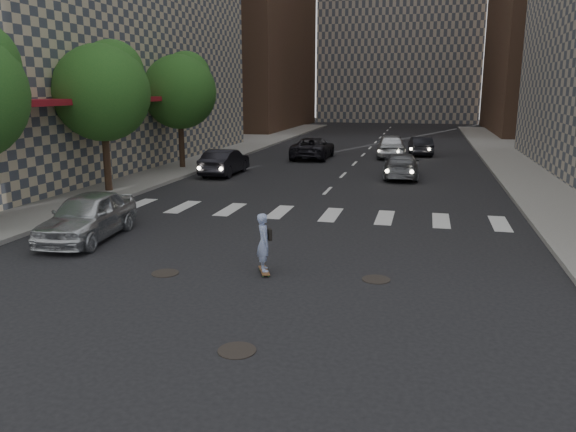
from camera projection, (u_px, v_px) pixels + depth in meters
The scene contains 14 objects.
ground at pixel (223, 297), 12.78m from camera, with size 160.00×160.00×0.00m, color black.
sidewalk_left at pixel (115, 163), 35.07m from camera, with size 13.00×80.00×0.15m, color gray.
tree_b at pixel (104, 88), 24.49m from camera, with size 4.20×4.20×6.60m.
tree_c at pixel (181, 88), 32.07m from camera, with size 4.20×4.20×6.60m.
manhole_a at pixel (237, 350), 10.13m from camera, with size 0.70×0.70×0.02m, color black.
manhole_b at pixel (165, 273), 14.37m from camera, with size 0.70×0.70×0.02m, color black.
manhole_c at pixel (376, 279), 13.90m from camera, with size 0.70×0.70×0.02m, color black.
skateboarder at pixel (264, 242), 14.21m from camera, with size 0.55×0.80×1.58m.
silver_sedan at pixel (87, 216), 17.53m from camera, with size 1.75×4.35×1.48m, color silver.
traffic_car_a at pixel (225, 162), 30.71m from camera, with size 1.50×4.31×1.42m, color black.
traffic_car_b at pixel (401, 166), 29.70m from camera, with size 1.84×4.52×1.31m, color #5C5E64.
traffic_car_c at pixel (313, 148), 37.96m from camera, with size 2.36×5.12×1.42m, color black.
traffic_car_d at pixel (391, 145), 38.56m from camera, with size 1.93×4.79×1.63m, color silver.
traffic_car_e at pixel (420, 146), 39.92m from camera, with size 1.39×4.00×1.32m, color black.
Camera 1 is at (4.32, -11.35, 4.62)m, focal length 35.00 mm.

